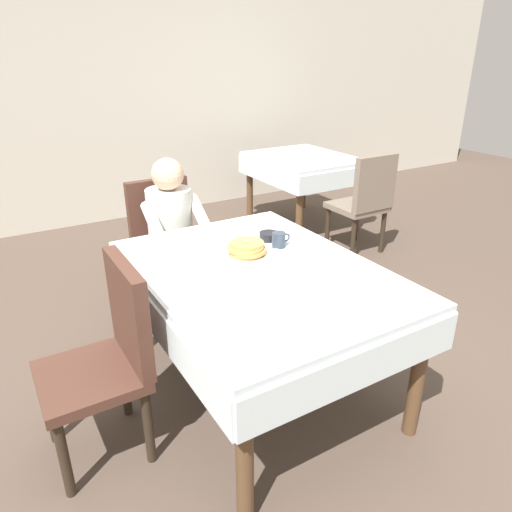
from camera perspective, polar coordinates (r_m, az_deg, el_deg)
name	(u,v)px	position (r m, az deg, el deg)	size (l,w,h in m)	color
ground_plane	(259,388)	(2.77, 0.32, -15.58)	(14.00, 14.00, 0.00)	brown
back_wall	(82,66)	(5.35, -20.29, 20.67)	(12.00, 0.16, 3.20)	beige
dining_table_main	(259,285)	(2.41, 0.35, -3.50)	(1.12, 1.52, 0.74)	silver
chair_diner	(165,238)	(3.41, -10.87, 2.19)	(0.44, 0.45, 0.93)	#4C2D23
diner_person	(172,226)	(3.22, -10.06, 3.62)	(0.40, 0.43, 1.12)	silver
chair_left_side	(110,350)	(2.23, -17.15, -10.79)	(0.45, 0.44, 0.93)	#4C2D23
plate_breakfast	(247,255)	(2.51, -1.11, 0.08)	(0.28, 0.28, 0.02)	white
breakfast_stack	(247,248)	(2.49, -1.15, 0.92)	(0.21, 0.20, 0.08)	tan
cup_coffee	(279,240)	(2.63, 2.79, 1.97)	(0.11, 0.08, 0.08)	#333D4C
bowl_butter	(269,236)	(2.73, 1.56, 2.41)	(0.11, 0.11, 0.04)	black
syrup_pitcher	(195,247)	(2.56, -7.38, 1.13)	(0.08, 0.08, 0.07)	silver
fork_left_of_plate	(217,265)	(2.41, -4.78, -1.13)	(0.18, 0.01, 0.01)	silver
knife_right_of_plate	(279,250)	(2.59, 2.76, 0.68)	(0.20, 0.01, 0.01)	silver
spoon_near_edge	(280,277)	(2.29, 2.89, -2.55)	(0.15, 0.01, 0.01)	silver
napkin_folded	(207,281)	(2.25, -5.97, -3.01)	(0.17, 0.12, 0.01)	white
background_table_far	(303,167)	(5.04, 5.67, 10.58)	(0.92, 1.12, 0.74)	silver
background_chair_empty	(365,198)	(4.37, 13.04, 6.77)	(0.44, 0.45, 0.93)	#7A6B5B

